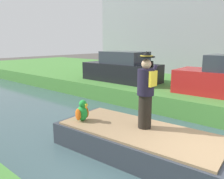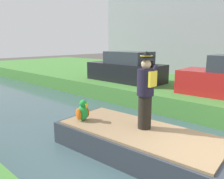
# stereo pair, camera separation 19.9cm
# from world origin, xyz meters

# --- Properties ---
(boat) EXTENTS (2.05, 4.30, 0.61)m
(boat) POSITION_xyz_m (0.00, 1.70, 0.40)
(boat) COLOR #333842
(boat) RESTS_ON canal_water
(person_pirate) EXTENTS (0.61, 0.42, 1.85)m
(person_pirate) POSITION_xyz_m (0.19, 1.66, 1.64)
(person_pirate) COLOR black
(person_pirate) RESTS_ON boat
(parrot_plush) EXTENTS (0.36, 0.35, 0.57)m
(parrot_plush) POSITION_xyz_m (-0.47, 3.20, 0.95)
(parrot_plush) COLOR green
(parrot_plush) RESTS_ON boat
(parked_car_dark) EXTENTS (1.74, 4.02, 1.50)m
(parked_car_dark) POSITION_xyz_m (4.72, 5.92, 1.44)
(parked_car_dark) COLOR black
(parked_car_dark) RESTS_ON grass_bank_far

